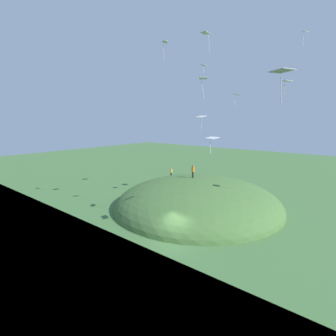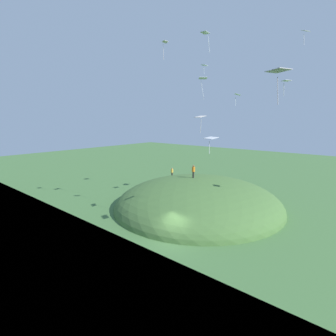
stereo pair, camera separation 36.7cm
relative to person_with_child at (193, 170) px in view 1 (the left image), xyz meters
The scene contains 14 objects.
ground_plane 12.31m from the person_with_child, 155.82° to the right, with size 160.00×160.00×0.00m, color #446E3A.
grass_hill 5.03m from the person_with_child, 97.47° to the right, with size 23.08×22.40×7.69m, color #456C34.
person_with_child is the anchor object (origin of this frame).
person_watching_kites 8.71m from the person_with_child, 59.21° to the left, with size 0.44×0.44×1.57m.
kite_0 12.96m from the person_with_child, 139.86° to the right, with size 0.98×0.99×2.14m.
kite_2 22.59m from the person_with_child, 134.36° to the right, with size 1.26×1.36×1.70m.
kite_3 11.43m from the person_with_child, 46.71° to the right, with size 1.32×1.21×1.64m.
kite_4 14.08m from the person_with_child, ahead, with size 1.06×0.79×1.19m.
kite_5 16.08m from the person_with_child, behind, with size 0.75×0.85×1.80m.
kite_6 16.57m from the person_with_child, 137.73° to the right, with size 0.97×0.76×1.93m.
kite_7 19.79m from the person_with_child, 79.05° to the right, with size 0.95×0.83×1.42m.
kite_8 17.25m from the person_with_child, 115.70° to the right, with size 0.80×0.72×1.18m.
kite_9 11.40m from the person_with_child, 142.41° to the right, with size 1.03×1.23×1.69m.
kite_12 13.12m from the person_with_child, 139.03° to the right, with size 1.18×1.39×1.45m.
Camera 1 is at (-18.16, -14.22, 11.64)m, focal length 26.99 mm.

